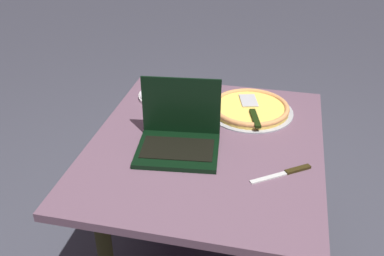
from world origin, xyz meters
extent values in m
cube|color=#5E4453|center=(0.00, 0.00, 0.71)|extent=(1.04, 0.88, 0.03)
cylinder|color=#343215|center=(0.32, -0.32, 0.35)|extent=(0.06, 0.06, 0.70)
cylinder|color=#343215|center=(0.32, 0.32, 0.35)|extent=(0.06, 0.06, 0.70)
cube|color=black|center=(-0.10, 0.09, 0.74)|extent=(0.27, 0.33, 0.02)
cube|color=black|center=(-0.10, 0.09, 0.75)|extent=(0.18, 0.28, 0.00)
cube|color=black|center=(0.02, 0.10, 0.86)|extent=(0.04, 0.30, 0.23)
cube|color=black|center=(0.02, 0.10, 0.86)|extent=(0.04, 0.27, 0.20)
cylinder|color=white|center=(0.33, 0.25, 0.73)|extent=(0.26, 0.26, 0.01)
torus|color=silver|center=(0.33, 0.25, 0.74)|extent=(0.25, 0.25, 0.01)
cube|color=#E5C064|center=(0.33, 0.25, 0.75)|extent=(0.18, 0.18, 0.02)
cube|color=gold|center=(0.38, 0.30, 0.75)|extent=(0.09, 0.09, 0.03)
cylinder|color=#989DA3|center=(0.28, -0.14, 0.73)|extent=(0.37, 0.37, 0.01)
cylinder|color=#EDBF50|center=(0.28, -0.14, 0.74)|extent=(0.33, 0.33, 0.02)
torus|color=tan|center=(0.28, -0.14, 0.75)|extent=(0.33, 0.33, 0.02)
cube|color=#AEB0B1|center=(0.33, -0.13, 0.76)|extent=(0.13, 0.10, 0.00)
cube|color=black|center=(0.17, -0.17, 0.76)|extent=(0.14, 0.06, 0.01)
cube|color=beige|center=(-0.17, -0.27, 0.73)|extent=(0.12, 0.16, 0.00)
cube|color=black|center=(-0.11, -0.35, 0.73)|extent=(0.07, 0.09, 0.01)
camera|label=1|loc=(-1.39, -0.26, 1.64)|focal=40.81mm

